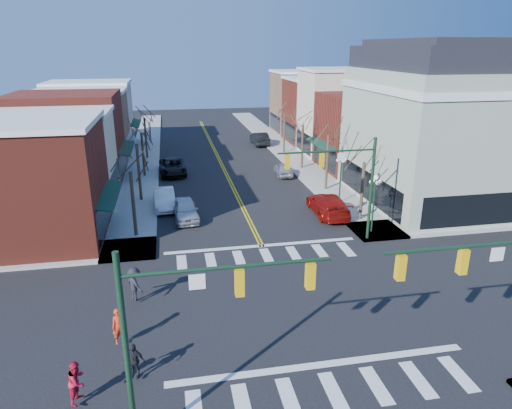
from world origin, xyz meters
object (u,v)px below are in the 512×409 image
car_left_near (185,210)px  pedestrian_red_a (119,326)px  victorian_corner (441,124)px  car_right_mid (283,169)px  car_left_far (173,167)px  car_right_far (260,139)px  pedestrian_red_b (77,381)px  lamppost_midblock (341,170)px  pedestrian_dark_b (135,284)px  lamppost_corner (374,194)px  pedestrian_dark_a (134,360)px  car_right_near (328,204)px  car_left_mid (164,199)px

car_left_near → pedestrian_red_a: pedestrian_red_a is taller
victorian_corner → car_right_mid: (-10.73, 10.25, -5.98)m
car_left_far → car_right_far: 17.74m
car_left_near → pedestrian_red_b: pedestrian_red_b is taller
car_right_mid → pedestrian_red_b: pedestrian_red_b is taller
lamppost_midblock → car_left_near: (-13.00, -1.14, -2.18)m
car_left_near → car_left_far: size_ratio=0.80×
car_left_near → pedestrian_dark_b: (-3.11, -11.85, 0.30)m
lamppost_corner → car_left_far: 23.49m
lamppost_corner → car_right_mid: (-2.43, 16.25, -2.29)m
victorian_corner → pedestrian_dark_b: (-24.41, -12.48, -5.58)m
car_left_far → car_right_mid: car_left_far is taller
victorian_corner → car_left_near: 22.11m
pedestrian_red_a → pedestrian_dark_a: 2.53m
lamppost_midblock → car_right_far: bearing=94.0°
car_left_far → pedestrian_red_b: size_ratio=3.33×
car_left_near → car_right_near: bearing=-9.3°
car_left_far → car_right_far: car_right_far is taller
lamppost_corner → car_left_near: bearing=157.6°
car_left_mid → pedestrian_red_b: bearing=-101.8°
lamppost_corner → pedestrian_dark_b: 17.47m
lamppost_midblock → pedestrian_red_b: size_ratio=2.53×
car_left_far → car_left_mid: bearing=-97.4°
car_right_far → pedestrian_red_b: size_ratio=3.03×
car_left_near → car_right_far: (11.20, 26.69, 0.08)m
car_right_near → pedestrian_red_b: bearing=49.6°
car_left_far → pedestrian_dark_b: (-2.38, -25.41, 0.28)m
car_right_far → pedestrian_red_a: size_ratio=3.06×
car_right_far → pedestrian_dark_b: (-14.31, -38.53, 0.22)m
car_left_far → car_right_mid: (11.31, -2.68, -0.12)m
pedestrian_dark_a → car_right_far: bearing=90.2°
car_left_near → car_right_near: 11.25m
car_left_far → car_right_far: bearing=45.0°
car_left_far → pedestrian_red_a: size_ratio=3.36×
car_right_near → pedestrian_dark_a: size_ratio=3.79×
car_right_far → car_right_near: bearing=88.6°
car_left_far → car_right_mid: size_ratio=1.44×
lamppost_corner → pedestrian_dark_b: (-16.11, -6.48, -1.89)m
pedestrian_red_b → lamppost_midblock: bearing=-25.6°
car_right_mid → pedestrian_red_a: (-14.16, -26.37, 0.32)m
car_right_mid → car_left_far: bearing=-9.0°
car_left_mid → car_right_far: (12.80, 23.69, 0.07)m
lamppost_corner → pedestrian_dark_a: 20.28m
car_right_mid → lamppost_corner: bearing=102.8°
car_left_near → car_left_far: car_left_far is taller
car_left_far → pedestrian_red_b: bearing=-99.8°
victorian_corner → pedestrian_dark_b: size_ratio=7.71×
car_right_near → pedestrian_red_a: bearing=45.8°
pedestrian_red_b → car_right_far: bearing=-3.2°
pedestrian_dark_a → lamppost_midblock: bearing=67.9°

